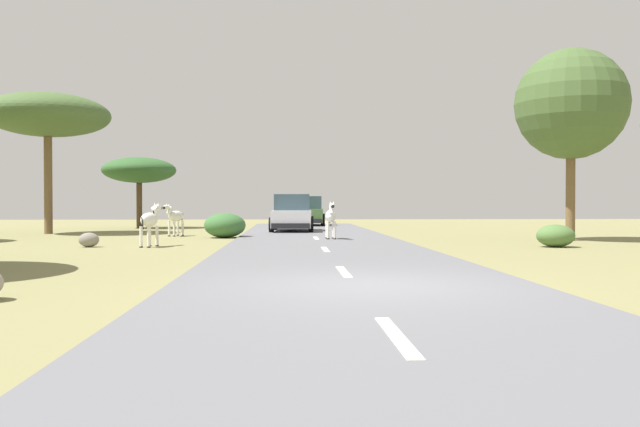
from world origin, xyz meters
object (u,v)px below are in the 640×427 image
(tree_2, at_px, (571,105))
(tree_6, at_px, (139,170))
(bush_1, at_px, (225,225))
(car_0, at_px, (308,212))
(car_1, at_px, (292,214))
(tree_0, at_px, (48,116))
(zebra_2, at_px, (175,217))
(zebra_0, at_px, (331,217))
(bush_2, at_px, (556,236))
(zebra_1, at_px, (150,220))
(rock_0, at_px, (89,240))

(tree_2, bearing_deg, tree_6, 145.10)
(tree_2, xyz_separation_m, bush_1, (-12.76, 2.59, -4.46))
(car_0, relative_size, car_1, 1.01)
(car_0, bearing_deg, tree_0, 42.33)
(zebra_2, xyz_separation_m, tree_6, (-3.46, 8.89, 2.35))
(zebra_0, relative_size, car_1, 0.33)
(car_1, relative_size, bush_2, 3.77)
(car_1, distance_m, tree_0, 11.83)
(car_0, xyz_separation_m, tree_6, (-9.35, -3.05, 2.31))
(zebra_2, xyz_separation_m, bush_1, (2.19, -1.37, -0.32))
(zebra_1, height_order, tree_6, tree_6)
(car_0, height_order, bush_2, car_0)
(car_0, bearing_deg, car_1, 86.44)
(zebra_1, relative_size, tree_6, 0.36)
(zebra_2, distance_m, tree_2, 16.01)
(car_1, distance_m, bush_1, 5.90)
(car_1, height_order, rock_0, car_1)
(bush_2, bearing_deg, zebra_0, 148.98)
(zebra_1, distance_m, bush_1, 5.59)
(tree_6, bearing_deg, car_0, 18.07)
(bush_1, xyz_separation_m, rock_0, (-3.68, -5.29, -0.26))
(zebra_1, distance_m, tree_6, 16.17)
(bush_1, distance_m, bush_2, 12.34)
(zebra_1, bearing_deg, bush_2, 8.62)
(zebra_2, relative_size, tree_0, 0.22)
(tree_2, bearing_deg, car_0, 119.69)
(rock_0, bearing_deg, zebra_1, 0.35)
(zebra_0, height_order, bush_2, zebra_0)
(car_0, relative_size, tree_6, 1.11)
(zebra_2, height_order, rock_0, zebra_2)
(tree_2, bearing_deg, zebra_1, -169.53)
(car_0, distance_m, bush_1, 13.81)
(car_0, bearing_deg, zebra_2, 67.27)
(car_1, xyz_separation_m, tree_0, (-10.88, -1.48, 4.41))
(tree_0, height_order, tree_2, tree_2)
(zebra_0, height_order, car_0, car_0)
(zebra_1, height_order, car_1, car_1)
(zebra_1, bearing_deg, zebra_2, 105.20)
(car_1, height_order, bush_2, car_1)
(zebra_0, xyz_separation_m, rock_0, (-7.74, -3.34, -0.65))
(zebra_2, height_order, tree_6, tree_6)
(bush_2, bearing_deg, tree_0, 152.81)
(car_0, relative_size, bush_2, 3.79)
(bush_2, bearing_deg, tree_2, 59.83)
(car_0, xyz_separation_m, tree_2, (9.06, -15.89, 4.10))
(zebra_1, xyz_separation_m, tree_2, (14.56, 2.69, 4.12))
(zebra_2, bearing_deg, tree_2, -170.32)
(tree_0, height_order, bush_1, tree_0)
(car_0, distance_m, bush_2, 20.56)
(bush_1, bearing_deg, tree_2, -11.47)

